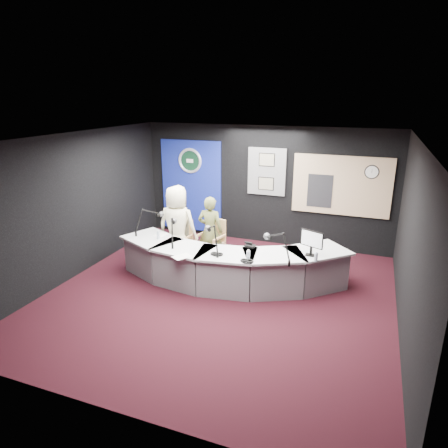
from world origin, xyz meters
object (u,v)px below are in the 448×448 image
at_px(broadcast_desk, 227,265).
at_px(armchair_right, 210,245).
at_px(armchair_left, 178,242).
at_px(person_man, 177,226).
at_px(person_woman, 210,231).

distance_m(broadcast_desk, armchair_right, 0.99).
bearing_deg(armchair_right, armchair_left, -144.41).
bearing_deg(person_man, person_woman, -162.23).
height_order(broadcast_desk, armchair_right, armchair_right).
height_order(broadcast_desk, person_man, person_man).
height_order(broadcast_desk, armchair_left, armchair_left).
distance_m(armchair_left, person_woman, 0.73).
xyz_separation_m(broadcast_desk, armchair_left, (-1.28, 0.49, 0.12)).
distance_m(broadcast_desk, armchair_left, 1.38).
height_order(armchair_left, person_woman, person_woman).
bearing_deg(armchair_right, person_man, -144.41).
xyz_separation_m(armchair_left, armchair_right, (0.64, 0.26, -0.08)).
bearing_deg(broadcast_desk, armchair_left, 159.26).
height_order(broadcast_desk, person_woman, person_woman).
bearing_deg(armchair_left, person_woman, 30.69).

